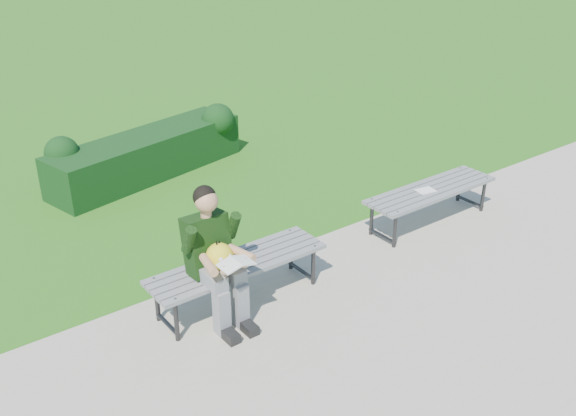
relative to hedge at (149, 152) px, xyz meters
name	(u,v)px	position (x,y,z in m)	size (l,w,h in m)	color
ground	(264,258)	(-0.06, -2.96, -0.34)	(80.00, 80.00, 0.00)	#287E1B
walkway	(374,336)	(-0.06, -4.71, -0.33)	(30.00, 3.50, 0.02)	beige
hedge	(149,152)	(0.00, 0.00, 0.00)	(3.05, 1.40, 0.82)	#1A4216
bench_left	(238,267)	(-0.75, -3.52, 0.08)	(1.80, 0.50, 0.46)	slate
bench_right	(431,193)	(2.04, -3.47, 0.08)	(1.80, 0.50, 0.46)	slate
seated_boy	(215,253)	(-1.05, -3.61, 0.38)	(0.56, 0.76, 1.31)	slate
paper_sheet	(426,190)	(1.94, -3.47, 0.13)	(0.25, 0.20, 0.01)	white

